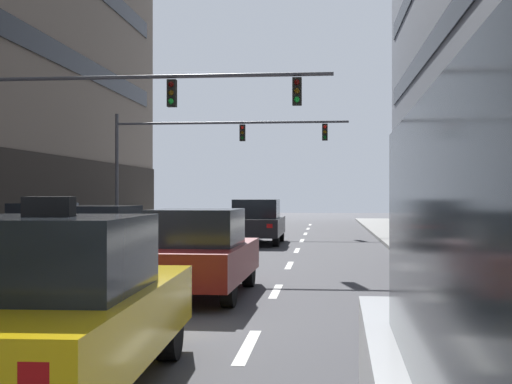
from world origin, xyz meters
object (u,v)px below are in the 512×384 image
taxi_driving_2 (55,307)px  car_driving_5 (103,239)px  car_driving_3 (257,222)px  traffic_signal_1 (202,144)px  car_driving_0 (198,253)px  car_driving_1 (45,230)px  traffic_signal_0 (111,114)px

taxi_driving_2 → car_driving_5: (-3.00, 10.60, -0.04)m
car_driving_3 → traffic_signal_1: 9.90m
taxi_driving_2 → car_driving_0: bearing=88.6°
car_driving_1 → car_driving_3: 8.38m
car_driving_3 → car_driving_5: 10.15m
car_driving_3 → traffic_signal_1: traffic_signal_1 is taller
car_driving_3 → traffic_signal_0: bearing=-125.4°
taxi_driving_2 → car_driving_5: 11.02m
car_driving_0 → traffic_signal_0: bearing=117.6°
car_driving_1 → car_driving_0: bearing=-51.7°
traffic_signal_0 → car_driving_3: bearing=54.6°
car_driving_3 → taxi_driving_2: bearing=-89.8°
car_driving_0 → traffic_signal_0: 9.84m
taxi_driving_2 → traffic_signal_1: traffic_signal_1 is taller
car_driving_1 → car_driving_5: bearing=-51.4°
car_driving_1 → traffic_signal_0: (2.09, 0.10, 3.62)m
car_driving_1 → car_driving_3: bearing=43.3°
car_driving_1 → taxi_driving_2: 15.81m
car_driving_0 → car_driving_3: 13.76m
car_driving_0 → car_driving_5: (-3.17, 4.04, -0.00)m
car_driving_0 → car_driving_3: bearing=91.0°
traffic_signal_0 → traffic_signal_1: bearing=88.7°
car_driving_1 → car_driving_3: car_driving_3 is taller
taxi_driving_2 → car_driving_5: taxi_driving_2 is taller
traffic_signal_0 → traffic_signal_1: (0.32, 14.08, 0.06)m
car_driving_1 → traffic_signal_1: bearing=80.4°
traffic_signal_1 → car_driving_5: bearing=-87.6°
car_driving_1 → traffic_signal_1: (2.40, 14.18, 3.68)m
car_driving_0 → car_driving_5: car_driving_0 is taller
car_driving_5 → car_driving_3: bearing=73.2°
taxi_driving_2 → traffic_signal_0: size_ratio=0.42×
car_driving_1 → traffic_signal_1: 14.85m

